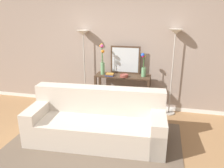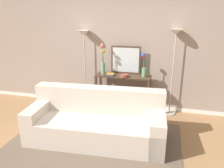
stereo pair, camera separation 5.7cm
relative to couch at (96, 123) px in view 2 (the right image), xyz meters
name	(u,v)px [view 2 (the right image)]	position (x,y,z in m)	size (l,w,h in m)	color
ground_plane	(82,160)	(-0.04, -0.60, -0.33)	(16.00, 16.00, 0.02)	#9E754C
back_wall	(115,48)	(-0.04, 1.57, 1.05)	(12.00, 0.15, 2.73)	white
area_rug	(94,143)	(0.00, -0.16, -0.31)	(2.87, 2.02, 0.01)	brown
couch	(96,123)	(0.00, 0.00, 0.00)	(2.35, 1.02, 0.88)	beige
console_table	(123,87)	(0.22, 1.21, 0.26)	(1.17, 0.38, 0.85)	#473323
floor_lamp_left	(84,48)	(-0.69, 1.36, 1.07)	(0.28, 0.28, 1.76)	#B7B2A8
floor_lamp_right	(175,49)	(1.24, 1.36, 1.11)	(0.28, 0.28, 1.82)	#B7B2A8
wall_mirror	(126,60)	(0.24, 1.37, 0.83)	(0.64, 0.02, 0.60)	#473323
vase_tall_flowers	(103,61)	(-0.22, 1.19, 0.82)	(0.11, 0.12, 0.66)	#669E6B
vase_short_flowers	(144,66)	(0.65, 1.22, 0.75)	(0.12, 0.11, 0.49)	#669E6B
fruit_bowl	(124,76)	(0.27, 1.09, 0.56)	(0.17, 0.17, 0.06)	brown
book_stack	(110,75)	(-0.04, 1.11, 0.56)	(0.18, 0.14, 0.05)	navy
book_row_under_console	(110,108)	(-0.06, 1.21, -0.26)	(0.39, 0.18, 0.12)	gold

